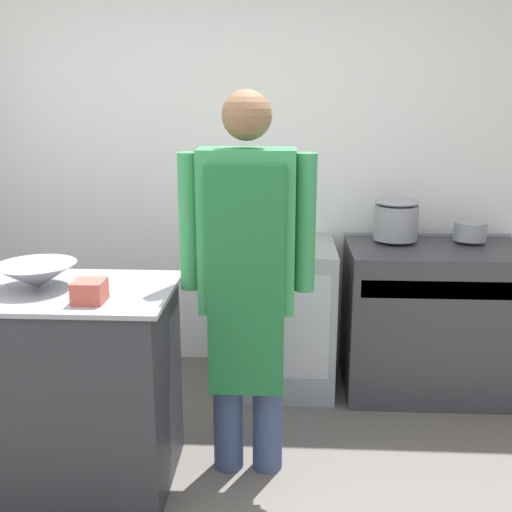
{
  "coord_description": "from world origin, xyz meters",
  "views": [
    {
      "loc": [
        0.24,
        -1.72,
        1.71
      ],
      "look_at": [
        0.09,
        1.12,
        0.96
      ],
      "focal_mm": 42.0,
      "sensor_mm": 36.0,
      "label": 1
    }
  ],
  "objects": [
    {
      "name": "person_cook",
      "position": [
        0.07,
        0.8,
        0.99
      ],
      "size": [
        0.59,
        0.24,
        1.75
      ],
      "color": "#38476B",
      "rests_on": "ground_plane"
    },
    {
      "name": "sauce_pot",
      "position": [
        1.32,
        1.78,
        0.96
      ],
      "size": [
        0.19,
        0.19,
        0.11
      ],
      "color": "gray",
      "rests_on": "stove"
    },
    {
      "name": "prep_counter",
      "position": [
        -0.94,
        0.68,
        0.46
      ],
      "size": [
        1.38,
        0.62,
        0.92
      ],
      "color": "#2D2D33",
      "rests_on": "ground_plane"
    },
    {
      "name": "stove",
      "position": [
        1.11,
        1.67,
        0.44
      ],
      "size": [
        1.03,
        0.63,
        0.9
      ],
      "color": "#38383D",
      "rests_on": "ground_plane"
    },
    {
      "name": "stock_pot",
      "position": [
        0.88,
        1.78,
        1.03
      ],
      "size": [
        0.26,
        0.26,
        0.24
      ],
      "color": "gray",
      "rests_on": "stove"
    },
    {
      "name": "plastic_tub",
      "position": [
        -0.55,
        0.51,
        0.97
      ],
      "size": [
        0.12,
        0.12,
        0.09
      ],
      "color": "#B24C3F",
      "rests_on": "prep_counter"
    },
    {
      "name": "wall_back",
      "position": [
        0.0,
        2.06,
        1.35
      ],
      "size": [
        8.0,
        0.05,
        2.7
      ],
      "color": "white",
      "rests_on": "ground_plane"
    },
    {
      "name": "fridge_unit",
      "position": [
        0.24,
        1.7,
        0.44
      ],
      "size": [
        0.57,
        0.63,
        0.88
      ],
      "color": "#93999E",
      "rests_on": "ground_plane"
    },
    {
      "name": "mixing_bowl",
      "position": [
        -0.83,
        0.69,
        0.98
      ],
      "size": [
        0.34,
        0.34,
        0.11
      ],
      "color": "gray",
      "rests_on": "prep_counter"
    }
  ]
}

